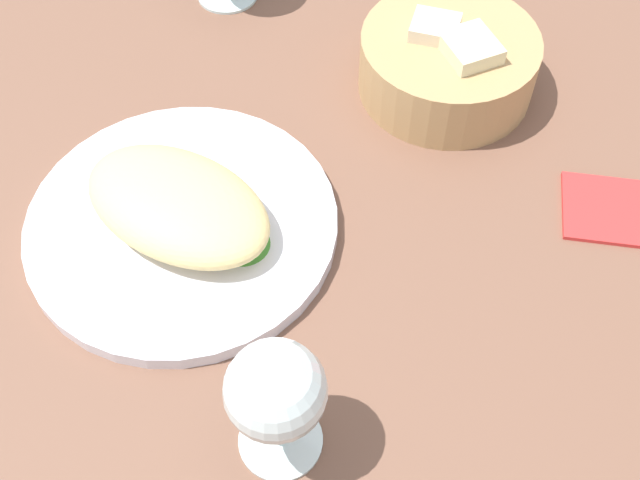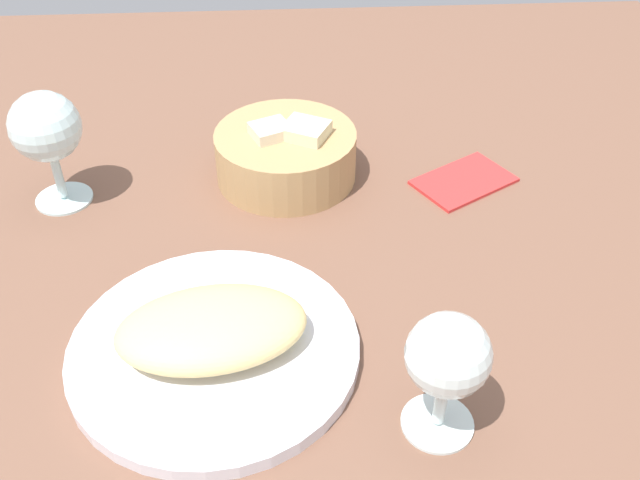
% 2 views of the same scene
% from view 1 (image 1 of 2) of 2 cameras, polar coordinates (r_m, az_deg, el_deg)
% --- Properties ---
extents(ground_plane, '(1.40, 1.40, 0.02)m').
position_cam_1_polar(ground_plane, '(0.71, -5.49, 4.39)').
color(ground_plane, brown).
extents(plate, '(0.25, 0.25, 0.01)m').
position_cam_1_polar(plate, '(0.66, -9.74, 1.08)').
color(plate, white).
rests_on(plate, ground_plane).
extents(omelette, '(0.17, 0.12, 0.04)m').
position_cam_1_polar(omelette, '(0.64, -10.07, 2.49)').
color(omelette, '#EBD084').
rests_on(omelette, plate).
extents(lettuce_garnish, '(0.04, 0.04, 0.02)m').
position_cam_1_polar(lettuce_garnish, '(0.63, -5.52, 0.14)').
color(lettuce_garnish, '#418E2D').
rests_on(lettuce_garnish, plate).
extents(bread_basket, '(0.16, 0.16, 0.07)m').
position_cam_1_polar(bread_basket, '(0.76, 9.08, 12.31)').
color(bread_basket, tan).
rests_on(bread_basket, ground_plane).
extents(wine_glass_near, '(0.06, 0.06, 0.11)m').
position_cam_1_polar(wine_glass_near, '(0.50, -3.15, -10.91)').
color(wine_glass_near, silver).
rests_on(wine_glass_near, ground_plane).
extents(folded_napkin, '(0.13, 0.12, 0.01)m').
position_cam_1_polar(folded_napkin, '(0.71, 21.14, 1.94)').
color(folded_napkin, red).
rests_on(folded_napkin, ground_plane).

